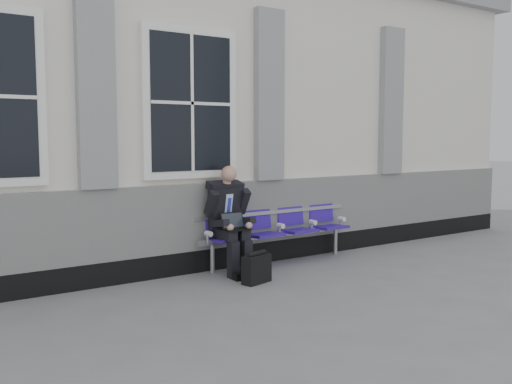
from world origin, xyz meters
TOP-DOWN VIEW (x-y plane):
  - ground at (0.00, 0.00)m, footprint 70.00×70.00m
  - station_building at (-0.02, 3.47)m, footprint 14.40×4.40m
  - bench at (1.67, 1.32)m, footprint 2.60×0.47m
  - businessman at (0.77, 1.19)m, footprint 0.59×0.79m
  - briefcase at (0.77, 0.54)m, footprint 0.42×0.26m

SIDE VIEW (x-z plane):
  - ground at x=0.00m, z-range 0.00..0.00m
  - briefcase at x=0.77m, z-range -0.02..0.39m
  - bench at x=1.67m, z-range 0.10..1.01m
  - businessman at x=0.77m, z-range 0.06..1.49m
  - station_building at x=-0.02m, z-range -0.02..4.47m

